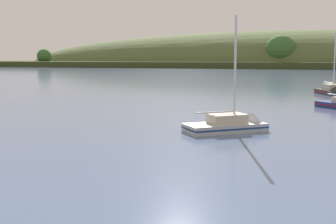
{
  "coord_description": "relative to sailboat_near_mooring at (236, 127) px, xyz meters",
  "views": [
    {
      "loc": [
        10.7,
        13.99,
        4.96
      ],
      "look_at": [
        2.85,
        42.54,
        1.18
      ],
      "focal_mm": 45.32,
      "sensor_mm": 36.0,
      "label": 1
    }
  ],
  "objects": [
    {
      "name": "far_shoreline_hill",
      "position": [
        1.87,
        223.92,
        -0.1
      ],
      "size": [
        428.7,
        136.53,
        41.2
      ],
      "rotation": [
        0.0,
        0.0,
        -0.08
      ],
      "color": "#35401E",
      "rests_on": "ground"
    },
    {
      "name": "sailboat_near_mooring",
      "position": [
        0.0,
        0.0,
        0.0
      ],
      "size": [
        6.3,
        5.47,
        8.77
      ],
      "rotation": [
        0.0,
        0.0,
        0.64
      ],
      "color": "#ADB2BC",
      "rests_on": "ground"
    },
    {
      "name": "sailboat_far_left",
      "position": [
        9.51,
        31.9,
        0.03
      ],
      "size": [
        4.2,
        7.06,
        9.5
      ],
      "rotation": [
        0.0,
        0.0,
        5.01
      ],
      "color": "#232328",
      "rests_on": "ground"
    }
  ]
}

